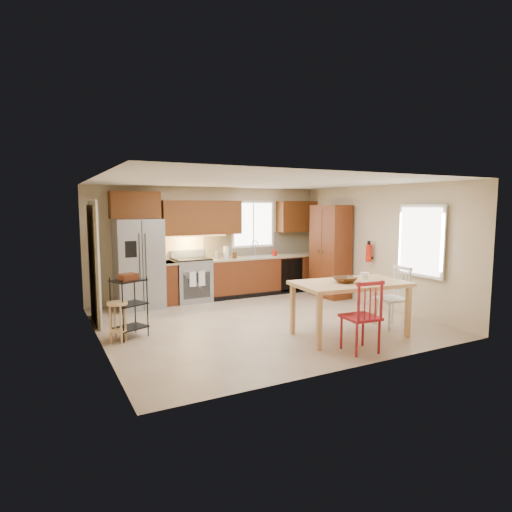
{
  "coord_description": "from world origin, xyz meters",
  "views": [
    {
      "loc": [
        -3.57,
        -6.63,
        2.07
      ],
      "look_at": [
        0.1,
        0.4,
        1.15
      ],
      "focal_mm": 30.0,
      "sensor_mm": 36.0,
      "label": 1
    }
  ],
  "objects": [
    {
      "name": "floor",
      "position": [
        0.0,
        0.0,
        0.0
      ],
      "size": [
        5.5,
        5.5,
        0.0
      ],
      "primitive_type": "plane",
      "color": "gray",
      "rests_on": "ground"
    },
    {
      "name": "ceiling",
      "position": [
        0.0,
        0.0,
        2.5
      ],
      "size": [
        5.5,
        5.0,
        0.02
      ],
      "primitive_type": "cube",
      "color": "silver",
      "rests_on": "ground"
    },
    {
      "name": "wall_back",
      "position": [
        0.0,
        2.5,
        1.25
      ],
      "size": [
        5.5,
        0.02,
        2.5
      ],
      "primitive_type": "cube",
      "color": "#CCB793",
      "rests_on": "ground"
    },
    {
      "name": "wall_front",
      "position": [
        0.0,
        -2.5,
        1.25
      ],
      "size": [
        5.5,
        0.02,
        2.5
      ],
      "primitive_type": "cube",
      "color": "#CCB793",
      "rests_on": "ground"
    },
    {
      "name": "wall_left",
      "position": [
        -2.75,
        0.0,
        1.25
      ],
      "size": [
        0.02,
        5.0,
        2.5
      ],
      "primitive_type": "cube",
      "color": "#CCB793",
      "rests_on": "ground"
    },
    {
      "name": "wall_right",
      "position": [
        2.75,
        0.0,
        1.25
      ],
      "size": [
        0.02,
        5.0,
        2.5
      ],
      "primitive_type": "cube",
      "color": "#CCB793",
      "rests_on": "ground"
    },
    {
      "name": "refrigerator",
      "position": [
        -1.7,
        2.12,
        0.91
      ],
      "size": [
        0.92,
        0.75,
        1.82
      ],
      "primitive_type": "cube",
      "color": "gray",
      "rests_on": "floor"
    },
    {
      "name": "range_stove",
      "position": [
        -0.55,
        2.19,
        0.46
      ],
      "size": [
        0.76,
        0.63,
        0.92
      ],
      "primitive_type": "cube",
      "color": "gray",
      "rests_on": "floor"
    },
    {
      "name": "base_cabinet_narrow",
      "position": [
        -1.1,
        2.2,
        0.45
      ],
      "size": [
        0.3,
        0.6,
        0.9
      ],
      "primitive_type": "cube",
      "color": "#5D2811",
      "rests_on": "floor"
    },
    {
      "name": "base_cabinet_run",
      "position": [
        1.29,
        2.2,
        0.45
      ],
      "size": [
        2.92,
        0.6,
        0.9
      ],
      "primitive_type": "cube",
      "color": "#5D2811",
      "rests_on": "floor"
    },
    {
      "name": "dishwasher",
      "position": [
        1.85,
        1.91,
        0.45
      ],
      "size": [
        0.6,
        0.02,
        0.78
      ],
      "primitive_type": "cube",
      "color": "black",
      "rests_on": "floor"
    },
    {
      "name": "backsplash",
      "position": [
        1.29,
        2.48,
        1.18
      ],
      "size": [
        2.92,
        0.03,
        0.55
      ],
      "primitive_type": "cube",
      "color": "beige",
      "rests_on": "wall_back"
    },
    {
      "name": "upper_over_fridge",
      "position": [
        -1.7,
        2.33,
        2.1
      ],
      "size": [
        1.0,
        0.35,
        0.55
      ],
      "primitive_type": "cube",
      "color": "#56250E",
      "rests_on": "wall_back"
    },
    {
      "name": "upper_left_block",
      "position": [
        -0.25,
        2.33,
        1.83
      ],
      "size": [
        1.8,
        0.35,
        0.75
      ],
      "primitive_type": "cube",
      "color": "#56250E",
      "rests_on": "wall_back"
    },
    {
      "name": "upper_right_block",
      "position": [
        2.25,
        2.33,
        1.83
      ],
      "size": [
        1.0,
        0.35,
        0.75
      ],
      "primitive_type": "cube",
      "color": "#56250E",
      "rests_on": "wall_back"
    },
    {
      "name": "window_back",
      "position": [
        1.1,
        2.48,
        1.65
      ],
      "size": [
        1.12,
        0.04,
        1.12
      ],
      "primitive_type": "cube",
      "color": "white",
      "rests_on": "wall_back"
    },
    {
      "name": "sink",
      "position": [
        1.1,
        2.2,
        0.86
      ],
      "size": [
        0.62,
        0.46,
        0.16
      ],
      "primitive_type": "cube",
      "color": "gray",
      "rests_on": "base_cabinet_run"
    },
    {
      "name": "undercab_glow",
      "position": [
        -0.55,
        2.3,
        1.43
      ],
      "size": [
        1.6,
        0.3,
        0.01
      ],
      "primitive_type": "cube",
      "color": "#FFBF66",
      "rests_on": "wall_back"
    },
    {
      "name": "soap_bottle",
      "position": [
        1.48,
        2.1,
        1.0
      ],
      "size": [
        0.09,
        0.09,
        0.19
      ],
      "primitive_type": "imported",
      "color": "red",
      "rests_on": "base_cabinet_run"
    },
    {
      "name": "paper_towel",
      "position": [
        0.25,
        2.15,
        1.04
      ],
      "size": [
        0.12,
        0.12,
        0.28
      ],
      "primitive_type": "cylinder",
      "color": "silver",
      "rests_on": "base_cabinet_run"
    },
    {
      "name": "canister_steel",
      "position": [
        0.05,
        2.15,
        0.99
      ],
      "size": [
        0.11,
        0.11,
        0.18
      ],
      "primitive_type": "cylinder",
      "color": "gray",
      "rests_on": "base_cabinet_run"
    },
    {
      "name": "canister_wood",
      "position": [
        0.45,
        2.12,
        0.97
      ],
      "size": [
        0.1,
        0.1,
        0.14
      ],
      "primitive_type": "cylinder",
      "color": "#513015",
      "rests_on": "base_cabinet_run"
    },
    {
      "name": "pantry",
      "position": [
        2.43,
        1.2,
        1.05
      ],
      "size": [
        0.5,
        0.95,
        2.1
      ],
      "primitive_type": "cube",
      "color": "#5D2811",
      "rests_on": "floor"
    },
    {
      "name": "fire_extinguisher",
      "position": [
        2.63,
        0.15,
        1.1
      ],
      "size": [
        0.12,
        0.12,
        0.36
      ],
      "primitive_type": "cylinder",
      "color": "red",
      "rests_on": "wall_right"
    },
    {
      "name": "window_right",
      "position": [
        2.68,
        -1.15,
        1.45
      ],
      "size": [
        0.04,
        1.02,
        1.32
      ],
      "primitive_type": "cube",
      "color": "white",
      "rests_on": "wall_right"
    },
    {
      "name": "doorway",
      "position": [
        -2.67,
        1.3,
        1.05
      ],
      "size": [
        0.04,
        0.95,
        2.1
      ],
      "primitive_type": "cube",
      "color": "#8C7A59",
      "rests_on": "wall_left"
    },
    {
      "name": "dining_table",
      "position": [
        0.86,
        -1.39,
        0.43
      ],
      "size": [
        1.86,
        1.16,
        0.87
      ],
      "primitive_type": null,
      "rotation": [
        0.0,
        0.0,
        -0.1
      ],
      "color": "tan",
      "rests_on": "floor"
    },
    {
      "name": "chair_red",
      "position": [
        0.51,
        -2.04,
        0.52
      ],
      "size": [
        0.53,
        0.53,
        1.04
      ],
      "primitive_type": null,
      "rotation": [
        0.0,
        0.0,
        -0.1
      ],
      "color": "maroon",
      "rests_on": "floor"
    },
    {
      "name": "chair_white",
      "position": [
        1.81,
        -1.34,
        0.52
      ],
      "size": [
        0.53,
        0.53,
        1.04
      ],
      "primitive_type": null,
      "rotation": [
        0.0,
        0.0,
        1.48
      ],
      "color": "silver",
      "rests_on": "floor"
    },
    {
      "name": "table_bowl",
      "position": [
        0.74,
        -1.39,
        0.88
      ],
      "size": [
        0.39,
        0.39,
        0.09
      ],
      "primitive_type": "imported",
      "rotation": [
        0.0,
        0.0,
        -0.1
      ],
      "color": "#513015",
      "rests_on": "dining_table"
    },
    {
      "name": "table_jar",
      "position": [
        1.24,
        -1.28,
        0.91
      ],
      "size": [
        0.16,
        0.16,
        0.17
      ],
      "primitive_type": "cylinder",
      "rotation": [
        0.0,
        0.0,
        -0.1
      ],
      "color": "silver",
      "rests_on": "dining_table"
    },
    {
      "name": "bar_stool",
      "position": [
        -2.5,
        -0.02,
        0.31
      ],
      "size": [
        0.31,
        0.31,
        0.63
      ],
      "primitive_type": null,
      "rotation": [
        0.0,
        0.0,
        -0.01
      ],
      "color": "tan",
      "rests_on": "floor"
    },
    {
      "name": "utility_cart",
      "position": [
        -2.29,
        0.15,
        0.49
      ],
      "size": [
        0.59,
        0.54,
        0.97
      ],
      "primitive_type": null,
      "rotation": [
        0.0,
        0.0,
        0.4
      ],
      "color": "black",
      "rests_on": "floor"
    }
  ]
}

